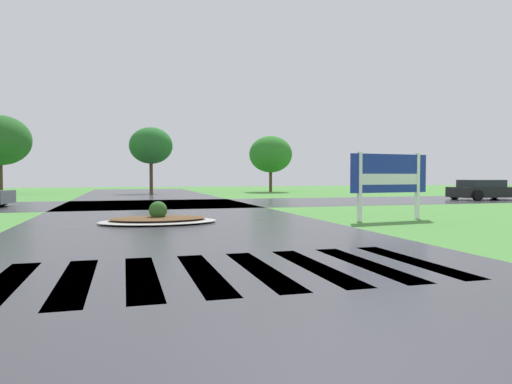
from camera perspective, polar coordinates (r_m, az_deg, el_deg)
asphalt_roadway at (r=13.08m, az=-8.86°, el=-4.42°), size 9.29×80.00×0.01m
asphalt_cross_road at (r=24.56m, az=-12.16°, el=-1.45°), size 90.00×8.36×0.01m
crosswalk_stripes at (r=7.20m, az=-2.90°, el=-9.67°), size 6.75×3.14×0.01m
estate_billboard at (r=15.91m, az=16.05°, el=1.87°), size 3.01×0.47×2.22m
median_island at (r=14.66m, az=-11.92°, el=-3.28°), size 3.60×2.33×0.68m
car_blue_compact at (r=31.58m, az=26.31°, el=0.21°), size 4.44×2.19×1.22m
background_treeline at (r=41.02m, az=-22.08°, el=5.15°), size 38.80×6.09×6.34m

